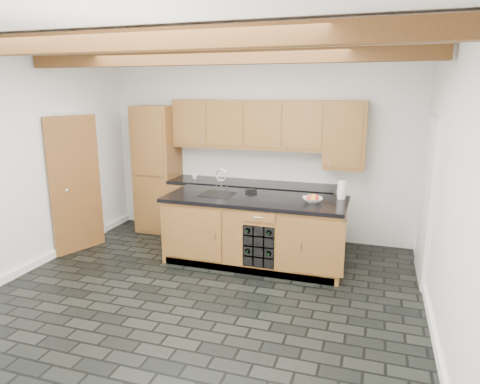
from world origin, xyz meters
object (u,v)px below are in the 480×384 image
object	(u,v)px
island	(255,230)
fruit_bowl	(312,200)
kitchen_scale	(251,191)
paper_towel	(342,190)

from	to	relation	value
island	fruit_bowl	world-z (taller)	fruit_bowl
kitchen_scale	fruit_bowl	distance (m)	0.95
fruit_bowl	paper_towel	bearing A→B (deg)	41.60
kitchen_scale	paper_towel	world-z (taller)	paper_towel
fruit_bowl	island	bearing A→B (deg)	-179.85
island	kitchen_scale	distance (m)	0.58
fruit_bowl	paper_towel	size ratio (longest dim) A/B	1.06
kitchen_scale	paper_towel	bearing A→B (deg)	-13.35
island	kitchen_scale	size ratio (longest dim) A/B	13.67
island	paper_towel	bearing A→B (deg)	15.26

